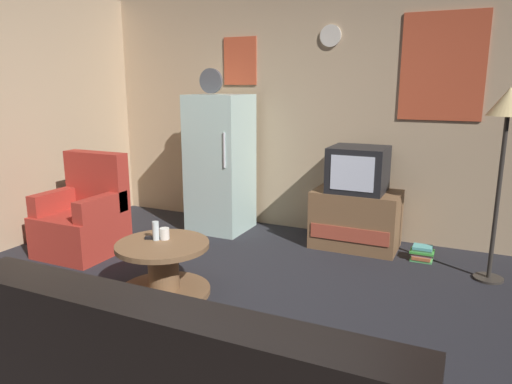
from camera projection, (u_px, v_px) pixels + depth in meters
name	position (u px, v px, depth m)	size (l,w,h in m)	color
ground_plane	(196.00, 324.00, 3.26)	(12.00, 12.00, 0.00)	#232328
wall_with_art	(314.00, 111.00, 5.12)	(5.20, 0.12, 2.63)	tan
fridge	(220.00, 163.00, 5.22)	(0.60, 0.62, 1.77)	silver
tv_stand	(356.00, 219.00, 4.75)	(0.84, 0.53, 0.58)	brown
crt_tv	(358.00, 169.00, 4.63)	(0.54, 0.51, 0.44)	black
standing_lamp	(507.00, 117.00, 3.70)	(0.32, 0.32, 1.59)	#332D28
coffee_table	(164.00, 268.00, 3.69)	(0.72, 0.72, 0.42)	brown
wine_glass	(156.00, 231.00, 3.69)	(0.05, 0.05, 0.15)	silver
mug_ceramic_white	(165.00, 234.00, 3.72)	(0.08, 0.08, 0.09)	silver
remote_control	(155.00, 238.00, 3.73)	(0.15, 0.04, 0.02)	black
armchair	(84.00, 218.00, 4.60)	(0.68, 0.68, 0.96)	#A52D23
book_stack	(422.00, 253.00, 4.42)	(0.21, 0.18, 0.14)	#57BB63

